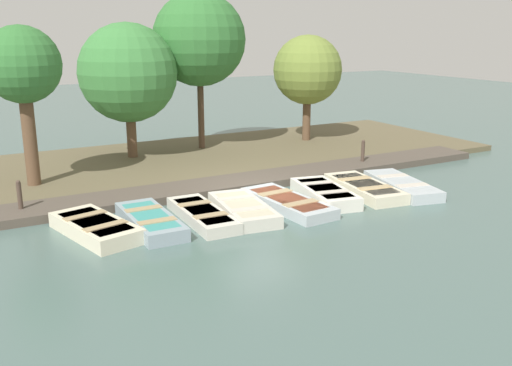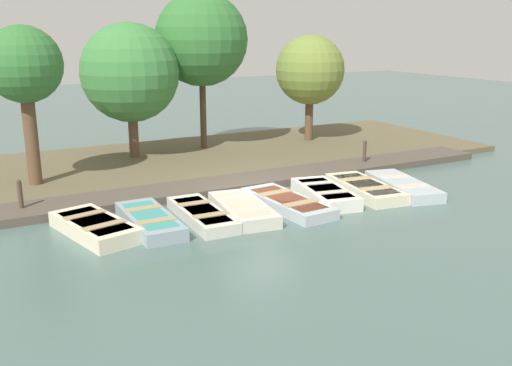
# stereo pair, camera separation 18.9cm
# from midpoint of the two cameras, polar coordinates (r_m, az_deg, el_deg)

# --- Properties ---
(ground_plane) EXTENTS (80.00, 80.00, 0.00)m
(ground_plane) POSITION_cam_midpoint_polar(r_m,az_deg,el_deg) (17.69, -0.40, -1.22)
(ground_plane) COLOR #4C6660
(shore_bank) EXTENTS (8.00, 24.00, 0.22)m
(shore_bank) POSITION_cam_midpoint_polar(r_m,az_deg,el_deg) (22.04, -6.65, 2.28)
(shore_bank) COLOR brown
(shore_bank) RESTS_ON ground_plane
(dock_walkway) EXTENTS (1.57, 19.80, 0.24)m
(dock_walkway) POSITION_cam_midpoint_polar(r_m,az_deg,el_deg) (18.63, -2.08, 0.01)
(dock_walkway) COLOR #51473D
(dock_walkway) RESTS_ON ground_plane
(rowboat_0) EXTENTS (3.02, 1.82, 0.40)m
(rowboat_0) POSITION_cam_midpoint_polar(r_m,az_deg,el_deg) (14.84, -16.11, -4.30)
(rowboat_0) COLOR beige
(rowboat_0) RESTS_ON ground_plane
(rowboat_1) EXTENTS (3.00, 1.11, 0.37)m
(rowboat_1) POSITION_cam_midpoint_polar(r_m,az_deg,el_deg) (15.08, -10.88, -3.73)
(rowboat_1) COLOR #8C9EA8
(rowboat_1) RESTS_ON ground_plane
(rowboat_2) EXTENTS (3.08, 1.08, 0.33)m
(rowboat_2) POSITION_cam_midpoint_polar(r_m,az_deg,el_deg) (15.43, -5.74, -3.16)
(rowboat_2) COLOR beige
(rowboat_2) RESTS_ON ground_plane
(rowboat_3) EXTENTS (3.03, 1.57, 0.37)m
(rowboat_3) POSITION_cam_midpoint_polar(r_m,az_deg,el_deg) (15.76, -1.63, -2.62)
(rowboat_3) COLOR beige
(rowboat_3) RESTS_ON ground_plane
(rowboat_4) EXTENTS (3.34, 1.39, 0.33)m
(rowboat_4) POSITION_cam_midpoint_polar(r_m,az_deg,el_deg) (16.42, 2.84, -1.97)
(rowboat_4) COLOR #B2BCC1
(rowboat_4) RESTS_ON ground_plane
(rowboat_5) EXTENTS (2.95, 1.65, 0.41)m
(rowboat_5) POSITION_cam_midpoint_polar(r_m,az_deg,el_deg) (17.27, 6.57, -1.03)
(rowboat_5) COLOR silver
(rowboat_5) RESTS_ON ground_plane
(rowboat_6) EXTENTS (3.25, 1.59, 0.36)m
(rowboat_6) POSITION_cam_midpoint_polar(r_m,az_deg,el_deg) (18.13, 10.49, -0.50)
(rowboat_6) COLOR beige
(rowboat_6) RESTS_ON ground_plane
(rowboat_7) EXTENTS (3.33, 1.78, 0.35)m
(rowboat_7) POSITION_cam_midpoint_polar(r_m,az_deg,el_deg) (18.72, 14.10, -0.22)
(rowboat_7) COLOR #B2BCC1
(rowboat_7) RESTS_ON ground_plane
(mooring_post_near) EXTENTS (0.13, 0.13, 1.05)m
(mooring_post_near) POSITION_cam_midpoint_polar(r_m,az_deg,el_deg) (16.81, -22.83, -1.45)
(mooring_post_near) COLOR #47382D
(mooring_post_near) RESTS_ON ground_plane
(mooring_post_far) EXTENTS (0.13, 0.13, 1.05)m
(mooring_post_far) POSITION_cam_midpoint_polar(r_m,az_deg,el_deg) (21.43, 10.38, 2.90)
(mooring_post_far) COLOR #47382D
(mooring_post_far) RESTS_ON ground_plane
(park_tree_far_left) EXTENTS (2.34, 2.34, 5.13)m
(park_tree_far_left) POSITION_cam_midpoint_polar(r_m,az_deg,el_deg) (18.87, -22.61, 10.59)
(park_tree_far_left) COLOR brown
(park_tree_far_left) RESTS_ON ground_plane
(park_tree_left) EXTENTS (3.67, 3.67, 5.25)m
(park_tree_left) POSITION_cam_midpoint_polar(r_m,az_deg,el_deg) (22.07, -12.92, 10.66)
(park_tree_left) COLOR brown
(park_tree_left) RESTS_ON ground_plane
(park_tree_center) EXTENTS (3.68, 3.68, 6.42)m
(park_tree_center) POSITION_cam_midpoint_polar(r_m,az_deg,el_deg) (23.27, -5.95, 14.07)
(park_tree_center) COLOR #4C3828
(park_tree_center) RESTS_ON ground_plane
(park_tree_right) EXTENTS (2.96, 2.96, 4.76)m
(park_tree_right) POSITION_cam_midpoint_polar(r_m,az_deg,el_deg) (25.09, 4.97, 11.16)
(park_tree_right) COLOR brown
(park_tree_right) RESTS_ON ground_plane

